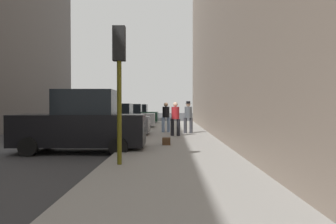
{
  "coord_description": "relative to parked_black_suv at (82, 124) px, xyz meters",
  "views": [
    {
      "loc": [
        5.84,
        -12.22,
        1.7
      ],
      "look_at": [
        5.7,
        4.56,
        1.35
      ],
      "focal_mm": 35.0,
      "sensor_mm": 36.0,
      "label": 1
    }
  ],
  "objects": [
    {
      "name": "parked_dark_green_sedan",
      "position": [
        0.0,
        17.24,
        -0.18
      ],
      "size": [
        4.22,
        2.1,
        1.79
      ],
      "color": "#193828",
      "rests_on": "ground_plane"
    },
    {
      "name": "parked_silver_sedan",
      "position": [
        0.0,
        11.56,
        -0.18
      ],
      "size": [
        4.25,
        2.15,
        1.79
      ],
      "color": "#B7BABF",
      "rests_on": "ground_plane"
    },
    {
      "name": "pedestrian_in_red_jacket",
      "position": [
        3.43,
        4.88,
        0.07
      ],
      "size": [
        0.53,
        0.5,
        1.71
      ],
      "color": "black",
      "rests_on": "sidewalk"
    },
    {
      "name": "duffel_bag",
      "position": [
        3.02,
        1.13,
        -0.74
      ],
      "size": [
        0.32,
        0.44,
        0.28
      ],
      "color": "#472D19",
      "rests_on": "sidewalk"
    },
    {
      "name": "pedestrian_in_jeans",
      "position": [
        2.92,
        7.12,
        0.07
      ],
      "size": [
        0.52,
        0.46,
        1.71
      ],
      "color": "#728CB2",
      "rests_on": "sidewalk"
    },
    {
      "name": "sidewalk",
      "position": [
        3.35,
        0.53,
        -0.96
      ],
      "size": [
        4.0,
        40.0,
        0.15
      ],
      "primitive_type": "cube",
      "color": "gray",
      "rests_on": "ground_plane"
    },
    {
      "name": "traffic_light",
      "position": [
        1.85,
        -3.17,
        1.73
      ],
      "size": [
        0.32,
        0.32,
        3.6
      ],
      "color": "#514C0F",
      "rests_on": "sidewalk"
    },
    {
      "name": "fire_hydrant",
      "position": [
        1.8,
        4.83,
        -0.54
      ],
      "size": [
        0.42,
        0.22,
        0.7
      ],
      "color": "red",
      "rests_on": "sidewalk"
    },
    {
      "name": "ground_plane",
      "position": [
        -2.65,
        0.53,
        -1.03
      ],
      "size": [
        120.0,
        120.0,
        0.0
      ],
      "primitive_type": "plane",
      "color": "#38383A"
    },
    {
      "name": "pedestrian_with_beanie",
      "position": [
        4.17,
        6.47,
        0.1
      ],
      "size": [
        0.52,
        0.46,
        1.78
      ],
      "color": "#333338",
      "rests_on": "sidewalk"
    },
    {
      "name": "parked_gray_coupe",
      "position": [
        0.0,
        5.66,
        -0.18
      ],
      "size": [
        4.21,
        2.08,
        1.79
      ],
      "color": "slate",
      "rests_on": "ground_plane"
    },
    {
      "name": "parked_black_suv",
      "position": [
        0.0,
        0.0,
        0.0
      ],
      "size": [
        4.63,
        2.11,
        2.25
      ],
      "color": "black",
      "rests_on": "ground_plane"
    }
  ]
}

